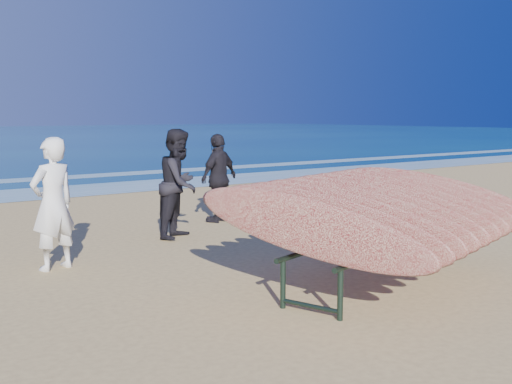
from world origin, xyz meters
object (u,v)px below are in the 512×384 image
(person_white, at_px, (53,204))
(surfboard_rack, at_px, (380,210))
(person_dark_a, at_px, (179,183))
(person_dark_b, at_px, (219,178))

(person_white, bearing_deg, surfboard_rack, 119.05)
(surfboard_rack, xyz_separation_m, person_dark_a, (-0.42, 3.76, 0.01))
(surfboard_rack, relative_size, person_white, 2.29)
(person_dark_b, bearing_deg, person_white, 6.73)
(person_white, height_order, person_dark_a, person_dark_a)
(person_dark_b, bearing_deg, surfboard_rack, 60.34)
(surfboard_rack, height_order, person_dark_b, person_dark_b)
(person_dark_a, xyz_separation_m, person_dark_b, (1.32, 0.85, -0.06))
(surfboard_rack, bearing_deg, person_white, 117.41)
(surfboard_rack, xyz_separation_m, person_white, (-2.74, 2.89, -0.02))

